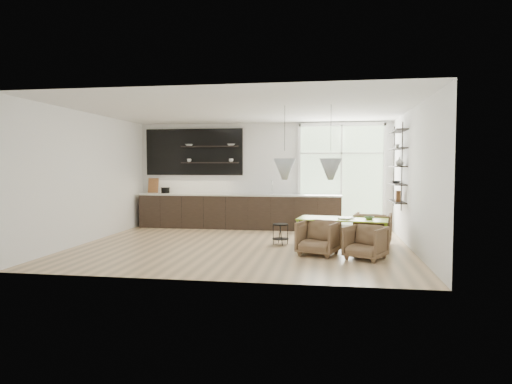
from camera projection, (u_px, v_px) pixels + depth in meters
name	position (u px, v px, depth m)	size (l,w,h in m)	color
room	(275.00, 177.00, 10.67)	(7.02, 6.01, 2.91)	#D8B283
kitchen_run	(236.00, 207.00, 12.49)	(5.54, 0.69, 2.75)	black
right_shelving	(398.00, 169.00, 10.30)	(0.26, 1.22, 1.90)	black
dining_table	(342.00, 221.00, 9.24)	(1.88, 1.05, 0.65)	#98C422
armchair_back_left	(320.00, 230.00, 10.06)	(0.65, 0.67, 0.61)	brown
armchair_back_right	(373.00, 229.00, 9.82)	(0.76, 0.78, 0.71)	brown
armchair_front_left	(318.00, 238.00, 8.77)	(0.71, 0.73, 0.66)	brown
armchair_front_right	(365.00, 243.00, 8.37)	(0.66, 0.68, 0.62)	brown
wire_stool	(280.00, 231.00, 9.92)	(0.36, 0.36, 0.45)	black
table_book	(341.00, 218.00, 9.22)	(0.24, 0.32, 0.03)	white
table_bowl	(369.00, 218.00, 9.08)	(0.19, 0.19, 0.06)	#597C50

